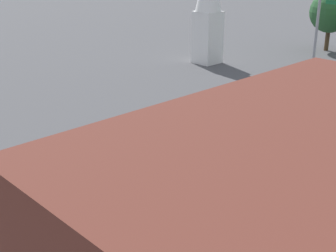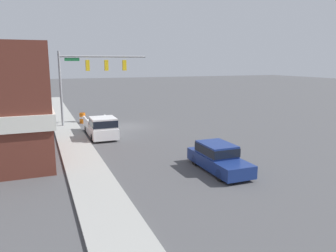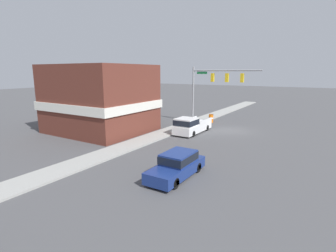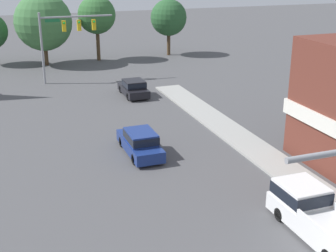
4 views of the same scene
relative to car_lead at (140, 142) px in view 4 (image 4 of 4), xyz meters
The scene contains 7 objects.
far_signal_assembly 20.89m from the car_lead, 93.77° to the left, with size 7.20×0.49×6.95m.
car_lead is the anchor object (origin of this frame).
car_oncoming 13.55m from the car_lead, 75.71° to the left, with size 1.88×4.33×1.49m.
pickup_truck_parked 12.22m from the car_lead, 66.87° to the right, with size 2.06×5.74×1.85m.
backdrop_tree_left_mid 29.66m from the car_lead, 95.12° to the left, with size 6.54×6.54×8.26m.
backdrop_tree_center 30.51m from the car_lead, 82.93° to the left, with size 4.51×4.51×7.72m.
backdrop_tree_right_mid 33.03m from the car_lead, 66.76° to the left, with size 4.58×4.58×7.06m.
Camera 4 is at (-9.30, -11.40, 11.75)m, focal length 50.00 mm.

